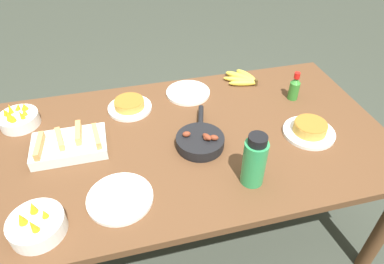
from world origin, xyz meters
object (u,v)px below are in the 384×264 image
object	(u,v)px
banana_bunch	(243,79)
hot_sauce_bottle	(294,88)
empty_plate_far_left	(120,198)
skillet	(200,141)
frittata_plate_center	(310,130)
fruit_bowl_citrus	(37,225)
water_bottle	(254,161)
frittata_plate_side	(130,106)
melon_tray	(70,145)
fruit_bowl_mango	(19,119)
empty_plate_near_front	(188,93)

from	to	relation	value
banana_bunch	hot_sauce_bottle	world-z (taller)	hot_sauce_bottle
empty_plate_far_left	skillet	bearing A→B (deg)	30.48
frittata_plate_center	fruit_bowl_citrus	size ratio (longest dim) A/B	1.24
skillet	water_bottle	bearing A→B (deg)	-133.66
skillet	frittata_plate_center	xyz separation A→B (m)	(0.50, -0.04, -0.00)
frittata_plate_side	fruit_bowl_citrus	size ratio (longest dim) A/B	1.15
water_bottle	fruit_bowl_citrus	bearing A→B (deg)	-177.10
empty_plate_far_left	hot_sauce_bottle	distance (m)	1.03
melon_tray	fruit_bowl_mango	distance (m)	0.34
fruit_bowl_citrus	hot_sauce_bottle	size ratio (longest dim) A/B	1.24
frittata_plate_center	empty_plate_far_left	world-z (taller)	frittata_plate_center
water_bottle	fruit_bowl_mango	bearing A→B (deg)	147.14
empty_plate_near_front	hot_sauce_bottle	distance (m)	0.55
empty_plate_near_front	hot_sauce_bottle	size ratio (longest dim) A/B	1.52
banana_bunch	hot_sauce_bottle	bearing A→B (deg)	-48.86
melon_tray	hot_sauce_bottle	world-z (taller)	hot_sauce_bottle
skillet	water_bottle	distance (m)	0.29
melon_tray	skillet	world-z (taller)	melon_tray
hot_sauce_bottle	fruit_bowl_citrus	bearing A→B (deg)	-156.61
melon_tray	empty_plate_near_front	xyz separation A→B (m)	(0.59, 0.30, -0.02)
banana_bunch	empty_plate_near_front	bearing A→B (deg)	-172.07
empty_plate_near_front	fruit_bowl_citrus	xyz separation A→B (m)	(-0.69, -0.69, 0.03)
empty_plate_near_front	empty_plate_far_left	bearing A→B (deg)	-123.35
banana_bunch	frittata_plate_side	world-z (taller)	frittata_plate_side
melon_tray	water_bottle	bearing A→B (deg)	-27.19
frittata_plate_side	empty_plate_far_left	size ratio (longest dim) A/B	0.88
melon_tray	empty_plate_near_front	world-z (taller)	melon_tray
frittata_plate_side	banana_bunch	bearing A→B (deg)	9.52
hot_sauce_bottle	fruit_bowl_mango	bearing A→B (deg)	175.17
fruit_bowl_mango	water_bottle	distance (m)	1.10
fruit_bowl_citrus	water_bottle	bearing A→B (deg)	2.90
banana_bunch	melon_tray	size ratio (longest dim) A/B	0.61
frittata_plate_center	fruit_bowl_citrus	bearing A→B (deg)	-168.13
frittata_plate_side	empty_plate_near_front	world-z (taller)	frittata_plate_side
frittata_plate_side	fruit_bowl_mango	bearing A→B (deg)	179.68
skillet	hot_sauce_bottle	size ratio (longest dim) A/B	2.26
empty_plate_far_left	fruit_bowl_mango	bearing A→B (deg)	126.24
frittata_plate_side	fruit_bowl_mango	size ratio (longest dim) A/B	1.21
water_bottle	melon_tray	bearing A→B (deg)	152.81
skillet	fruit_bowl_mango	distance (m)	0.86
fruit_bowl_citrus	frittata_plate_center	bearing A→B (deg)	11.87
water_bottle	frittata_plate_center	bearing A→B (deg)	29.24
empty_plate_near_front	banana_bunch	bearing A→B (deg)	7.93
skillet	melon_tray	bearing A→B (deg)	95.13
melon_tray	skillet	size ratio (longest dim) A/B	0.91
skillet	empty_plate_near_front	size ratio (longest dim) A/B	1.48
banana_bunch	skillet	size ratio (longest dim) A/B	0.55
skillet	water_bottle	size ratio (longest dim) A/B	1.51
fruit_bowl_citrus	fruit_bowl_mango	bearing A→B (deg)	102.04
skillet	empty_plate_near_front	distance (m)	0.41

